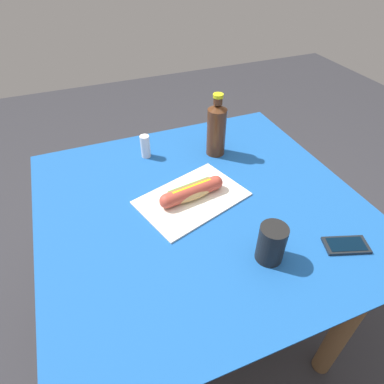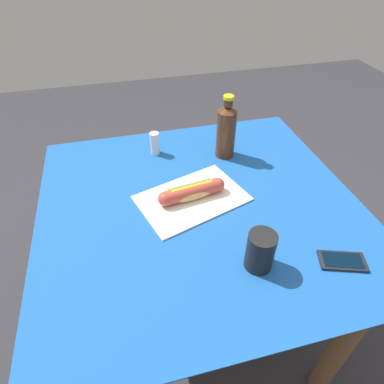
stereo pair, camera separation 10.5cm
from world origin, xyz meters
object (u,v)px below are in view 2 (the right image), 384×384
Objects in this scene: soda_bottle at (226,130)px; cell_phone at (342,261)px; drinking_cup at (260,251)px; salt_shaker at (155,143)px; hot_dog at (192,192)px.

cell_phone is at bearing -75.86° from soda_bottle.
drinking_cup reaches higher than cell_phone.
salt_shaker is (-0.18, 0.60, -0.01)m from drinking_cup.
drinking_cup is at bearing -73.47° from salt_shaker.
cell_phone is (0.33, -0.35, -0.03)m from hot_dog.
drinking_cup is at bearing -98.84° from soda_bottle.
hot_dog is 2.01× the size of drinking_cup.
soda_bottle is (-0.14, 0.57, 0.10)m from cell_phone.
hot_dog is at bearing 109.32° from drinking_cup.
salt_shaker is at bearing 103.62° from hot_dog.
soda_bottle is 2.13× the size of drinking_cup.
hot_dog is 0.48m from cell_phone.
cell_phone is 0.23m from drinking_cup.
soda_bottle reaches higher than hot_dog.
salt_shaker reaches higher than cell_phone.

